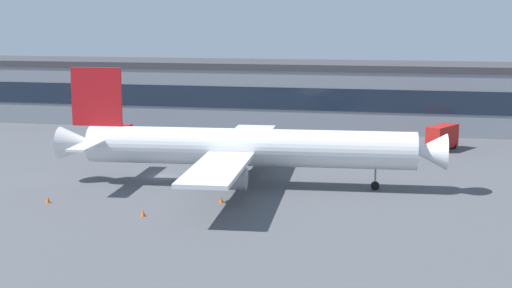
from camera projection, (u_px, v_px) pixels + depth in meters
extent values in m
plane|color=#4C4F54|center=(162.00, 176.00, 106.30)|extent=(600.00, 600.00, 0.00)
cube|color=gray|center=(248.00, 96.00, 156.48)|extent=(166.20, 18.39, 11.91)
cube|color=#38383D|center=(248.00, 64.00, 155.37)|extent=(169.52, 18.76, 1.20)
cube|color=#192333|center=(237.00, 98.00, 147.48)|extent=(162.88, 0.16, 4.29)
cylinder|color=white|center=(249.00, 147.00, 99.44)|extent=(43.72, 8.45, 4.91)
cone|color=white|center=(429.00, 151.00, 96.31)|extent=(4.79, 5.01, 4.67)
cone|color=white|center=(79.00, 143.00, 102.60)|extent=(5.75, 4.85, 4.42)
cube|color=red|center=(97.00, 97.00, 101.16)|extent=(6.90, 1.06, 7.86)
cube|color=white|center=(114.00, 132.00, 107.32)|extent=(3.11, 9.01, 0.30)
cube|color=white|center=(87.00, 145.00, 96.76)|extent=(3.11, 9.01, 0.30)
cube|color=white|center=(248.00, 136.00, 111.74)|extent=(7.58, 19.98, 0.50)
cube|color=white|center=(217.00, 169.00, 87.84)|extent=(7.58, 19.98, 0.50)
cylinder|color=#99999E|center=(252.00, 151.00, 109.03)|extent=(4.26, 3.02, 2.70)
cylinder|color=#99999E|center=(230.00, 178.00, 90.86)|extent=(4.26, 3.02, 2.70)
cylinder|color=black|center=(375.00, 186.00, 98.00)|extent=(1.14, 0.59, 1.10)
cylinder|color=slate|center=(375.00, 173.00, 97.72)|extent=(0.24, 0.24, 2.78)
cylinder|color=black|center=(236.00, 178.00, 102.68)|extent=(1.14, 0.59, 1.10)
cylinder|color=slate|center=(236.00, 166.00, 102.40)|extent=(0.24, 0.24, 2.78)
cylinder|color=black|center=(231.00, 185.00, 98.36)|extent=(1.14, 0.59, 1.10)
cylinder|color=slate|center=(230.00, 173.00, 98.08)|extent=(0.24, 0.24, 2.78)
cube|color=red|center=(117.00, 130.00, 139.37)|extent=(5.30, 2.45, 2.20)
cube|color=black|center=(125.00, 128.00, 139.06)|extent=(1.92, 2.11, 0.55)
cylinder|color=black|center=(129.00, 136.00, 140.22)|extent=(0.71, 0.33, 0.70)
cylinder|color=black|center=(125.00, 137.00, 138.29)|extent=(0.71, 0.33, 0.70)
cylinder|color=black|center=(110.00, 135.00, 140.83)|extent=(0.71, 0.33, 0.70)
cylinder|color=black|center=(106.00, 137.00, 138.90)|extent=(0.71, 0.33, 0.70)
cube|color=red|center=(442.00, 137.00, 126.93)|extent=(5.60, 7.59, 3.80)
cube|color=black|center=(437.00, 134.00, 125.31)|extent=(3.28, 3.33, 0.95)
cylinder|color=black|center=(441.00, 151.00, 124.61)|extent=(0.59, 0.76, 0.70)
cylinder|color=black|center=(428.00, 149.00, 126.08)|extent=(0.59, 0.76, 0.70)
cylinder|color=black|center=(455.00, 147.00, 128.43)|extent=(0.59, 0.76, 0.70)
cylinder|color=black|center=(442.00, 145.00, 129.90)|extent=(0.59, 0.76, 0.70)
cone|color=#F2590C|center=(221.00, 200.00, 91.41)|extent=(0.54, 0.54, 0.68)
cone|color=#F2590C|center=(48.00, 200.00, 91.27)|extent=(0.59, 0.59, 0.74)
cone|color=#F2590C|center=(143.00, 213.00, 85.15)|extent=(0.58, 0.58, 0.72)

